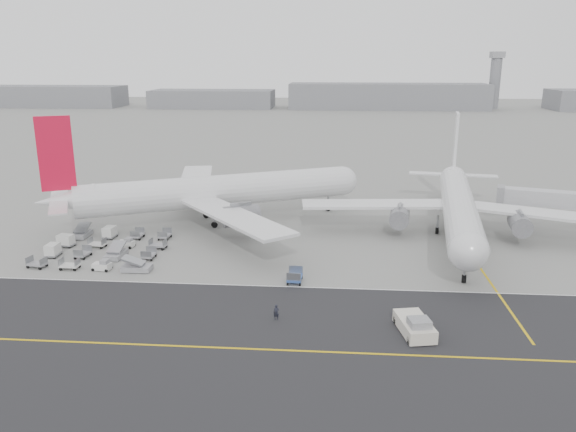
# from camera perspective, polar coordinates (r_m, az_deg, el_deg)

# --- Properties ---
(ground) EXTENTS (700.00, 700.00, 0.00)m
(ground) POSITION_cam_1_polar(r_m,az_deg,el_deg) (72.81, -3.42, -6.41)
(ground) COLOR gray
(ground) RESTS_ON ground
(taxiway) EXTENTS (220.00, 59.00, 0.03)m
(taxiway) POSITION_cam_1_polar(r_m,az_deg,el_deg) (56.13, -0.76, -13.47)
(taxiway) COLOR #2A2A2D
(taxiway) RESTS_ON ground
(horizon_buildings) EXTENTS (520.00, 28.00, 28.00)m
(horizon_buildings) POSITION_cam_1_polar(r_m,az_deg,el_deg) (328.56, 8.21, 10.75)
(horizon_buildings) COLOR gray
(horizon_buildings) RESTS_ON ground
(control_tower) EXTENTS (7.00, 7.00, 31.25)m
(control_tower) POSITION_cam_1_polar(r_m,az_deg,el_deg) (344.06, 20.29, 12.89)
(control_tower) COLOR gray
(control_tower) RESTS_ON ground
(airliner_a) EXTENTS (52.06, 50.78, 19.11)m
(airliner_a) POSITION_cam_1_polar(r_m,az_deg,el_deg) (96.73, -7.85, 2.48)
(airliner_a) COLOR silver
(airliner_a) RESTS_ON ground
(airliner_b) EXTENTS (49.85, 50.76, 17.60)m
(airliner_b) POSITION_cam_1_polar(r_m,az_deg,el_deg) (92.76, 16.93, 1.09)
(airliner_b) COLOR silver
(airliner_b) RESTS_ON ground
(pushback_tug) EXTENTS (3.94, 7.92, 2.23)m
(pushback_tug) POSITION_cam_1_polar(r_m,az_deg,el_deg) (60.12, 12.77, -10.82)
(pushback_tug) COLOR beige
(pushback_tug) RESTS_ON ground
(jet_bridge) EXTENTS (16.34, 7.55, 6.14)m
(jet_bridge) POSITION_cam_1_polar(r_m,az_deg,el_deg) (104.54, 24.81, 1.46)
(jet_bridge) COLOR gray
(jet_bridge) RESTS_ON ground
(gse_cluster) EXTENTS (23.58, 22.88, 1.94)m
(gse_cluster) POSITION_cam_1_polar(r_m,az_deg,el_deg) (86.55, -17.96, -3.54)
(gse_cluster) COLOR #95969A
(gse_cluster) RESTS_ON ground
(stray_dolly) EXTENTS (1.91, 2.98, 1.79)m
(stray_dolly) POSITION_cam_1_polar(r_m,az_deg,el_deg) (71.72, 0.69, -6.74)
(stray_dolly) COLOR silver
(stray_dolly) RESTS_ON ground
(ground_crew_a) EXTENTS (0.68, 0.49, 1.75)m
(ground_crew_a) POSITION_cam_1_polar(r_m,az_deg,el_deg) (61.63, -1.20, -9.76)
(ground_crew_a) COLOR black
(ground_crew_a) RESTS_ON ground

